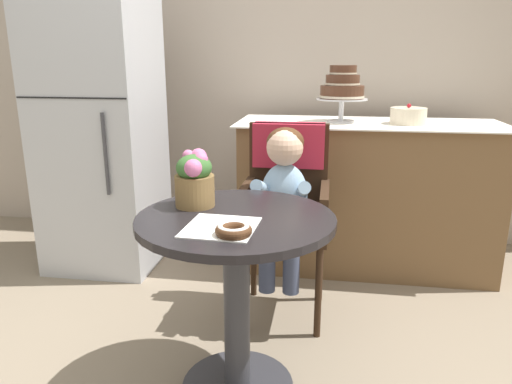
% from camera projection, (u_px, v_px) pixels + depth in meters
% --- Properties ---
extents(back_wall, '(4.80, 0.10, 2.70)m').
position_uv_depth(back_wall, '(287.00, 46.00, 3.30)').
color(back_wall, '#B2A393').
rests_on(back_wall, ground).
extents(cafe_table, '(0.72, 0.72, 0.72)m').
position_uv_depth(cafe_table, '(236.00, 270.00, 1.77)').
color(cafe_table, black).
rests_on(cafe_table, ground).
extents(wicker_chair, '(0.42, 0.45, 0.95)m').
position_uv_depth(wicker_chair, '(287.00, 189.00, 2.38)').
color(wicker_chair, '#332114').
rests_on(wicker_chair, ground).
extents(seated_child, '(0.27, 0.32, 0.73)m').
position_uv_depth(seated_child, '(284.00, 189.00, 2.22)').
color(seated_child, '#8CADCC').
rests_on(seated_child, ground).
extents(paper_napkin, '(0.24, 0.26, 0.00)m').
position_uv_depth(paper_napkin, '(221.00, 227.00, 1.59)').
color(paper_napkin, white).
rests_on(paper_napkin, cafe_table).
extents(donut_front, '(0.12, 0.12, 0.04)m').
position_uv_depth(donut_front, '(234.00, 230.00, 1.51)').
color(donut_front, '#4C2D19').
rests_on(donut_front, cafe_table).
extents(flower_vase, '(0.15, 0.16, 0.22)m').
position_uv_depth(flower_vase, '(194.00, 178.00, 1.80)').
color(flower_vase, brown).
rests_on(flower_vase, cafe_table).
extents(display_counter, '(1.56, 0.62, 0.90)m').
position_uv_depth(display_counter, '(365.00, 195.00, 2.94)').
color(display_counter, brown).
rests_on(display_counter, ground).
extents(tiered_cake_stand, '(0.30, 0.30, 0.33)m').
position_uv_depth(tiered_cake_stand, '(342.00, 88.00, 2.79)').
color(tiered_cake_stand, silver).
rests_on(tiered_cake_stand, display_counter).
extents(round_layer_cake, '(0.20, 0.20, 0.12)m').
position_uv_depth(round_layer_cake, '(408.00, 116.00, 2.74)').
color(round_layer_cake, beige).
rests_on(round_layer_cake, display_counter).
extents(refrigerator, '(0.64, 0.63, 1.70)m').
position_uv_depth(refrigerator, '(100.00, 130.00, 2.88)').
color(refrigerator, '#B7BABF').
rests_on(refrigerator, ground).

